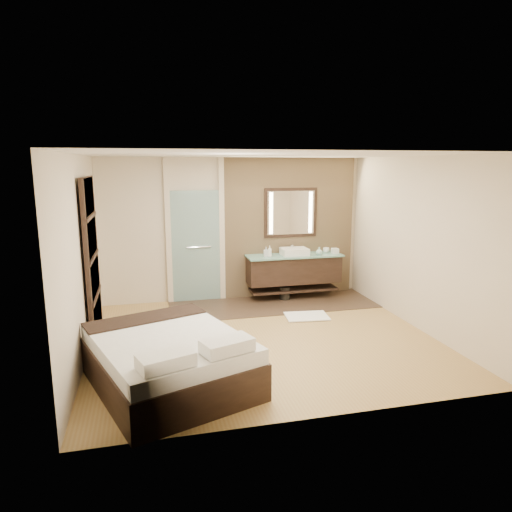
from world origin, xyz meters
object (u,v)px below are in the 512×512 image
object	(u,v)px
mirror_unit	(291,213)
bed	(169,360)
waste_bin	(285,293)
vanity	(294,269)

from	to	relation	value
mirror_unit	bed	world-z (taller)	mirror_unit
bed	waste_bin	distance (m)	3.82
mirror_unit	bed	size ratio (longest dim) A/B	0.45
mirror_unit	waste_bin	world-z (taller)	mirror_unit
mirror_unit	waste_bin	size ratio (longest dim) A/B	4.12
mirror_unit	bed	bearing A→B (deg)	-127.57
vanity	waste_bin	distance (m)	0.50
waste_bin	mirror_unit	bearing A→B (deg)	57.17
mirror_unit	bed	xyz separation A→B (m)	(-2.55, -3.31, -1.34)
bed	vanity	bearing A→B (deg)	30.79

